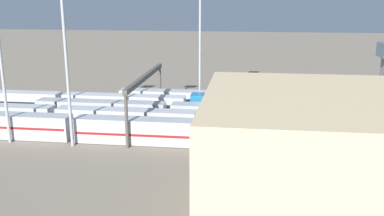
# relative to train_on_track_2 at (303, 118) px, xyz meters

# --- Properties ---
(ground_plane) EXTENTS (400.00, 400.00, 0.00)m
(ground_plane) POSITION_rel_train_on_track_2_xyz_m (14.02, 0.00, -2.09)
(ground_plane) COLOR #756B5B
(track_bed_0) EXTENTS (140.00, 2.80, 0.12)m
(track_bed_0) POSITION_rel_train_on_track_2_xyz_m (14.02, -10.00, -2.03)
(track_bed_0) COLOR #3D3833
(track_bed_0) RESTS_ON ground_plane
(track_bed_1) EXTENTS (140.00, 2.80, 0.12)m
(track_bed_1) POSITION_rel_train_on_track_2_xyz_m (14.02, -5.00, -2.03)
(track_bed_1) COLOR #4C443D
(track_bed_1) RESTS_ON ground_plane
(track_bed_2) EXTENTS (140.00, 2.80, 0.12)m
(track_bed_2) POSITION_rel_train_on_track_2_xyz_m (14.02, 0.00, -2.03)
(track_bed_2) COLOR #3D3833
(track_bed_2) RESTS_ON ground_plane
(track_bed_3) EXTENTS (140.00, 2.80, 0.12)m
(track_bed_3) POSITION_rel_train_on_track_2_xyz_m (14.02, 5.00, -2.03)
(track_bed_3) COLOR #3D3833
(track_bed_3) RESTS_ON ground_plane
(track_bed_4) EXTENTS (140.00, 2.80, 0.12)m
(track_bed_4) POSITION_rel_train_on_track_2_xyz_m (14.02, 10.00, -2.03)
(track_bed_4) COLOR #4C443D
(track_bed_4) RESTS_ON ground_plane
(train_on_track_2) EXTENTS (90.60, 3.00, 4.40)m
(train_on_track_2) POSITION_rel_train_on_track_2_xyz_m (0.00, 0.00, 0.00)
(train_on_track_2) COLOR maroon
(train_on_track_2) RESTS_ON ground_plane
(train_on_track_4) EXTENTS (90.60, 3.06, 4.40)m
(train_on_track_4) POSITION_rel_train_on_track_2_xyz_m (13.74, 10.00, -0.02)
(train_on_track_4) COLOR black
(train_on_track_4) RESTS_ON ground_plane
(train_on_track_1) EXTENTS (66.40, 3.06, 4.40)m
(train_on_track_1) POSITION_rel_train_on_track_2_xyz_m (34.32, -5.00, 0.02)
(train_on_track_1) COLOR #1E6B9E
(train_on_track_1) RESTS_ON ground_plane
(train_on_track_3) EXTENTS (139.00, 3.00, 4.40)m
(train_on_track_3) POSITION_rel_train_on_track_2_xyz_m (18.14, 5.00, -0.02)
(train_on_track_3) COLOR black
(train_on_track_3) RESTS_ON ground_plane
(train_on_track_0) EXTENTS (71.40, 3.06, 3.80)m
(train_on_track_0) POSITION_rel_train_on_track_2_xyz_m (-1.58, -10.00, -0.08)
(train_on_track_0) COLOR #B7BABF
(train_on_track_0) RESTS_ON ground_plane
(light_mast_0) EXTENTS (2.80, 0.70, 27.08)m
(light_mast_0) POSITION_rel_train_on_track_2_xyz_m (18.75, -12.96, 15.17)
(light_mast_0) COLOR #9EA0A5
(light_mast_0) RESTS_ON ground_plane
(light_mast_3) EXTENTS (2.80, 0.70, 28.70)m
(light_mast_3) POSITION_rel_train_on_track_2_xyz_m (35.09, 12.37, 16.06)
(light_mast_3) COLOR #9EA0A5
(light_mast_3) RESTS_ON ground_plane
(signal_gantry) EXTENTS (0.70, 25.00, 8.80)m
(signal_gantry) POSITION_rel_train_on_track_2_xyz_m (26.67, 0.00, 5.33)
(signal_gantry) COLOR #4C4742
(signal_gantry) RESTS_ON ground_plane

